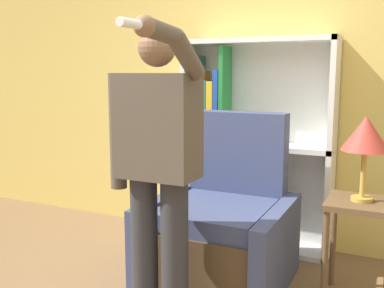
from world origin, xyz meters
TOP-DOWN VIEW (x-y plane):
  - wall_back at (0.00, 2.03)m, footprint 8.00×0.06m
  - bookcase at (-0.26, 1.87)m, footprint 1.21×0.28m
  - armchair at (-0.12, 1.18)m, footprint 0.90×0.89m
  - person_standing at (-0.22, 0.46)m, footprint 0.57×0.78m
  - side_table at (0.75, 1.23)m, footprint 0.40×0.40m
  - table_lamp at (0.75, 1.23)m, footprint 0.28×0.28m

SIDE VIEW (x-z plane):
  - armchair at x=-0.12m, z-range -0.21..0.92m
  - side_table at x=0.75m, z-range 0.19..0.85m
  - bookcase at x=-0.26m, z-range -0.03..1.64m
  - person_standing at x=-0.22m, z-range 0.12..1.76m
  - table_lamp at x=0.75m, z-range 0.79..1.30m
  - wall_back at x=0.00m, z-range 0.00..2.80m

